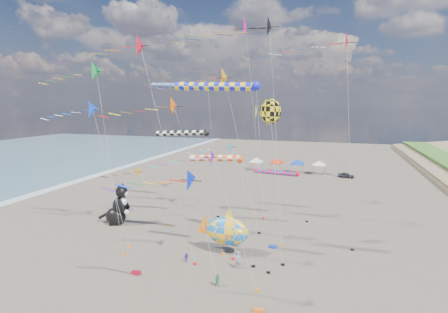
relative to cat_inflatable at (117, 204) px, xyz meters
name	(u,v)px	position (x,y,z in m)	size (l,w,h in m)	color
ground	(167,310)	(15.84, -16.28, -2.92)	(260.00, 260.00, 0.00)	#50463B
delta_kite_0	(82,73)	(2.27, -8.32, 16.87)	(10.91, 2.19, 21.21)	#11903C
delta_kite_1	(242,28)	(15.30, 8.38, 23.81)	(15.64, 3.32, 28.61)	#D50F8C
delta_kite_2	(209,162)	(17.70, -11.24, 8.56)	(9.84, 1.91, 12.78)	#72188C
delta_kite_3	(219,79)	(13.97, 2.58, 16.72)	(14.46, 2.55, 21.21)	orange
delta_kite_4	(89,112)	(1.28, -6.35, 12.76)	(10.87, 2.12, 17.07)	blue
delta_kite_5	(330,46)	(27.23, 0.69, 19.76)	(11.69, 2.41, 24.20)	red
delta_kite_6	(174,108)	(11.28, -4.92, 13.16)	(13.72, 2.38, 17.57)	#EB5908
delta_kite_7	(250,29)	(18.58, -0.28, 21.87)	(14.27, 2.53, 26.37)	black
delta_kite_8	(133,176)	(1.53, 1.71, 3.68)	(9.95, 1.59, 7.83)	orange
delta_kite_9	(174,180)	(16.78, -16.39, 7.98)	(10.25, 1.81, 12.21)	#0523C7
delta_kite_10	(136,49)	(8.77, -8.08, 19.09)	(15.24, 2.36, 23.53)	red
delta_kite_11	(230,149)	(13.14, 10.29, 6.91)	(9.41, 1.81, 11.12)	#179AD8
windsock_0	(278,173)	(20.68, 8.96, 3.86)	(7.82, 0.65, 7.16)	red
windsock_1	(217,159)	(16.93, -6.75, 8.13)	(7.15, 0.70, 11.49)	#E74C10
windsock_2	(219,87)	(17.42, -7.59, 15.26)	(9.75, 0.85, 18.68)	#161ADE
windsock_3	(184,134)	(9.40, 1.88, 9.79)	(8.64, 0.69, 13.14)	black
windsock_4	(182,86)	(6.85, 7.09, 16.13)	(10.42, 0.85, 19.55)	#198D50
angelfish_kite	(268,113)	(21.44, -3.48, 12.75)	(3.74, 3.02, 17.12)	yellow
cat_inflatable	(117,204)	(0.00, 0.00, 0.00)	(4.33, 2.17, 5.85)	black
fish_inflatable	(227,231)	(17.28, -4.76, -0.17)	(6.47, 2.45, 5.22)	blue
person_adult	(238,261)	(19.46, -7.70, -1.98)	(0.69, 0.45, 1.88)	gray
child_green	(218,281)	(18.57, -11.61, -2.31)	(0.60, 0.47, 1.23)	#19733D
child_blue	(186,257)	(13.78, -7.83, -2.39)	(0.63, 0.26, 1.08)	#3026B5
kite_bag_0	(234,244)	(17.35, -2.09, -2.77)	(0.90, 0.44, 0.30)	black
kite_bag_1	(273,247)	(21.89, -1.42, -2.77)	(0.90, 0.44, 0.30)	#1630DF
kite_bag_2	(136,273)	(10.13, -11.77, -2.77)	(0.90, 0.44, 0.30)	red
kite_bag_3	(259,311)	(22.97, -14.29, -2.77)	(0.90, 0.44, 0.30)	orange
tent_row	(287,160)	(17.34, 43.72, 0.22)	(19.20, 4.20, 3.80)	silver
parked_car	(346,175)	(30.88, 41.72, -2.33)	(1.40, 3.48, 1.19)	#26262D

